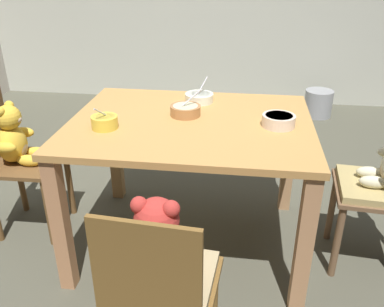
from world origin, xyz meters
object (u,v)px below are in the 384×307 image
Objects in this scene: dining_table at (191,142)px; teddy_chair_near_front at (160,270)px; porridge_bowl_yellow_near_left at (105,122)px; porridge_bowl_white_far_center at (199,98)px; teddy_chair_near_left at (15,146)px; porridge_bowl_cream_near_right at (279,120)px; metal_pail at (318,103)px; porridge_bowl_terracotta_center at (185,110)px.

teddy_chair_near_front reaches higher than dining_table.
porridge_bowl_yellow_near_left is (-0.40, 0.69, 0.24)m from teddy_chair_near_front.
dining_table is 0.32m from porridge_bowl_white_far_center.
porridge_bowl_cream_near_right is (1.40, -0.04, 0.24)m from teddy_chair_near_left.
metal_pail is (1.97, 2.13, -0.39)m from teddy_chair_near_left.
porridge_bowl_cream_near_right is at bearing -2.37° from dining_table.
teddy_chair_near_front is at bearing -89.86° from porridge_bowl_white_far_center.
teddy_chair_near_front reaches higher than metal_pail.
teddy_chair_near_front is 6.23× the size of porridge_bowl_yellow_near_left.
porridge_bowl_cream_near_right reaches higher than metal_pail.
teddy_chair_near_left is 1.42m from porridge_bowl_cream_near_right.
dining_table reaches higher than metal_pail.
porridge_bowl_yellow_near_left reaches higher than teddy_chair_near_front.
dining_table is at bearing 5.37° from teddy_chair_near_front.
porridge_bowl_white_far_center is (0.01, 0.28, 0.14)m from dining_table.
porridge_bowl_terracotta_center reaches higher than teddy_chair_near_front.
teddy_chair_near_left is 3.33× the size of metal_pail.
porridge_bowl_yellow_near_left is at bearing -120.91° from metal_pail.
teddy_chair_near_left is at bearing 163.85° from porridge_bowl_yellow_near_left.
porridge_bowl_white_far_center is at bearing 47.62° from porridge_bowl_yellow_near_left.
porridge_bowl_terracotta_center reaches higher than porridge_bowl_cream_near_right.
porridge_bowl_yellow_near_left is at bearing -132.38° from porridge_bowl_white_far_center.
porridge_bowl_terracotta_center is at bearing 31.56° from porridge_bowl_yellow_near_left.
porridge_bowl_terracotta_center is at bearing -101.57° from porridge_bowl_white_far_center.
porridge_bowl_cream_near_right is (0.42, -0.02, 0.14)m from dining_table.
porridge_bowl_cream_near_right is (0.46, -0.08, 0.00)m from porridge_bowl_terracotta_center.
teddy_chair_near_left reaches higher than porridge_bowl_cream_near_right.
dining_table is 0.44m from porridge_bowl_yellow_near_left.
teddy_chair_near_front is 5.24× the size of porridge_bowl_cream_near_right.
metal_pail is at bearing 59.09° from porridge_bowl_yellow_near_left.
dining_table is 0.16m from porridge_bowl_terracotta_center.
metal_pail is (0.57, 2.17, -0.63)m from porridge_bowl_cream_near_right.
porridge_bowl_white_far_center is 1.21× the size of porridge_bowl_yellow_near_left.
teddy_chair_near_left is (-0.98, 0.02, -0.10)m from dining_table.
dining_table is 8.99× the size of porridge_bowl_yellow_near_left.
metal_pail is at bearing -13.54° from teddy_chair_near_front.
porridge_bowl_terracotta_center is at bearing -116.20° from metal_pail.
teddy_chair_near_left reaches higher than porridge_bowl_terracotta_center.
porridge_bowl_white_far_center reaches higher than porridge_bowl_cream_near_right.
porridge_bowl_white_far_center reaches higher than metal_pail.
teddy_chair_near_front is 0.95m from porridge_bowl_cream_near_right.
porridge_bowl_yellow_near_left is at bearing -17.63° from teddy_chair_near_left.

